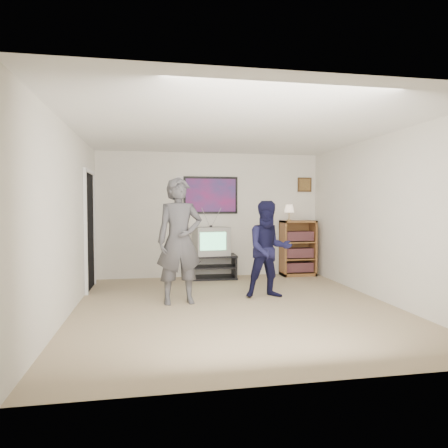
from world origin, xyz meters
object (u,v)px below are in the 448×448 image
object	(u,v)px
person_tall	(180,241)
person_short	(269,249)
bookshelf	(298,248)
crt_television	(211,241)
media_stand	(212,267)

from	to	relation	value
person_tall	person_short	bearing A→B (deg)	-1.24
bookshelf	person_tall	xyz separation A→B (m)	(-2.56, -1.94, 0.36)
crt_television	person_short	distance (m)	1.87
crt_television	media_stand	bearing A→B (deg)	-6.46
media_stand	bookshelf	bearing A→B (deg)	3.56
person_tall	bookshelf	bearing A→B (deg)	30.24
bookshelf	media_stand	bearing A→B (deg)	-178.40
media_stand	person_tall	distance (m)	2.15
media_stand	person_tall	world-z (taller)	person_tall
crt_television	person_short	world-z (taller)	person_short
crt_television	bookshelf	world-z (taller)	bookshelf
crt_television	bookshelf	xyz separation A→B (m)	(1.82, 0.05, -0.18)
person_tall	person_short	xyz separation A→B (m)	(1.40, 0.14, -0.17)
media_stand	crt_television	distance (m)	0.51
crt_television	person_tall	world-z (taller)	person_tall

